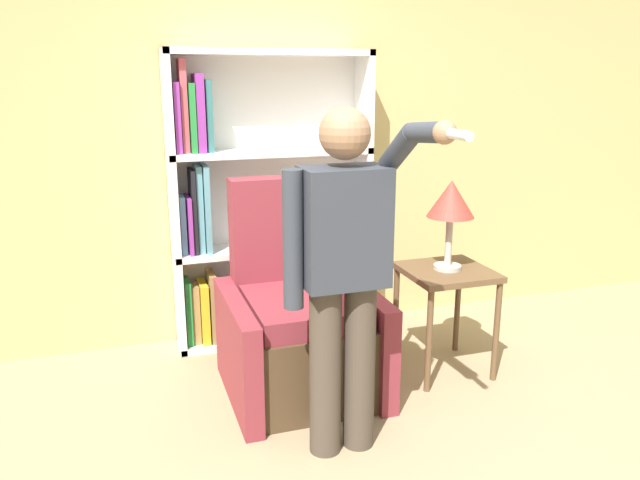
% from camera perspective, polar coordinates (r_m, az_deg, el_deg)
% --- Properties ---
extents(wall_back, '(8.00, 0.06, 2.80)m').
position_cam_1_polar(wall_back, '(4.25, -3.07, 10.04)').
color(wall_back, tan).
rests_on(wall_back, ground_plane).
extents(bookcase, '(1.31, 0.28, 1.91)m').
position_cam_1_polar(bookcase, '(4.10, -6.32, 3.26)').
color(bookcase, white).
rests_on(bookcase, ground_plane).
extents(armchair, '(0.83, 0.85, 1.19)m').
position_cam_1_polar(armchair, '(3.58, -2.05, -7.87)').
color(armchair, '#4C3823').
rests_on(armchair, ground_plane).
extents(person_standing, '(0.53, 0.78, 1.63)m').
position_cam_1_polar(person_standing, '(2.80, 2.22, -2.41)').
color(person_standing, '#473D33').
rests_on(person_standing, ground_plane).
extents(side_table, '(0.50, 0.50, 0.65)m').
position_cam_1_polar(side_table, '(3.79, 11.47, -4.10)').
color(side_table, brown).
rests_on(side_table, ground_plane).
extents(table_lamp, '(0.27, 0.27, 0.53)m').
position_cam_1_polar(table_lamp, '(3.66, 11.88, 3.37)').
color(table_lamp, '#B7B2A8').
rests_on(table_lamp, side_table).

